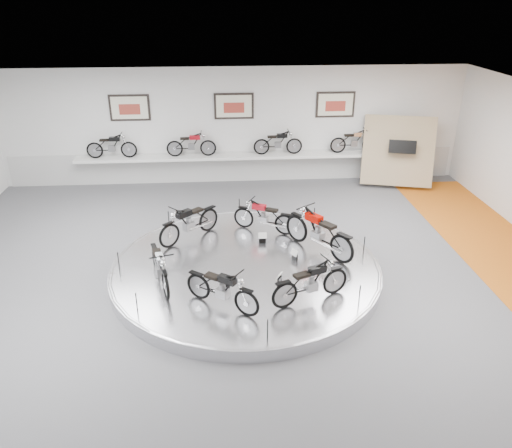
{
  "coord_description": "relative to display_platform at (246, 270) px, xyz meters",
  "views": [
    {
      "loc": [
        -0.53,
        -10.1,
        6.21
      ],
      "look_at": [
        0.27,
        0.6,
        1.22
      ],
      "focal_mm": 35.0,
      "sensor_mm": 36.0,
      "label": 1
    }
  ],
  "objects": [
    {
      "name": "shelf_bike_c",
      "position": [
        1.5,
        6.4,
        1.27
      ],
      "size": [
        1.22,
        0.43,
        0.73
      ],
      "primitive_type": null,
      "color": "black",
      "rests_on": "shelf"
    },
    {
      "name": "shelf_bike_b",
      "position": [
        -1.5,
        6.4,
        1.27
      ],
      "size": [
        1.22,
        0.43,
        0.73
      ],
      "primitive_type": null,
      "color": "maroon",
      "rests_on": "shelf"
    },
    {
      "name": "poster_left",
      "position": [
        -3.5,
        6.66,
        2.55
      ],
      "size": [
        1.35,
        0.06,
        0.88
      ],
      "primitive_type": "cube",
      "color": "silver",
      "rests_on": "wall_back"
    },
    {
      "name": "platform_rim",
      "position": [
        0.0,
        0.0,
        0.12
      ],
      "size": [
        6.4,
        6.4,
        0.1
      ],
      "primitive_type": "torus",
      "color": "#B2B2BA",
      "rests_on": "display_platform"
    },
    {
      "name": "shelf",
      "position": [
        0.0,
        6.4,
        0.85
      ],
      "size": [
        11.0,
        0.55,
        0.1
      ],
      "primitive_type": "cube",
      "color": "silver",
      "rests_on": "wall_back"
    },
    {
      "name": "ceiling",
      "position": [
        0.0,
        -0.3,
        3.85
      ],
      "size": [
        16.0,
        16.0,
        0.0
      ],
      "primitive_type": "plane",
      "rotation": [
        3.14,
        0.0,
        0.0
      ],
      "color": "white",
      "rests_on": "wall_back"
    },
    {
      "name": "shelf_bike_a",
      "position": [
        -4.2,
        6.4,
        1.27
      ],
      "size": [
        1.22,
        0.43,
        0.73
      ],
      "primitive_type": null,
      "color": "black",
      "rests_on": "shelf"
    },
    {
      "name": "poster_right",
      "position": [
        3.5,
        6.66,
        2.55
      ],
      "size": [
        1.35,
        0.06,
        0.88
      ],
      "primitive_type": "cube",
      "color": "silver",
      "rests_on": "wall_back"
    },
    {
      "name": "poster_center",
      "position": [
        0.0,
        6.66,
        2.55
      ],
      "size": [
        1.35,
        0.06,
        0.88
      ],
      "primitive_type": "cube",
      "color": "silver",
      "rests_on": "wall_back"
    },
    {
      "name": "bike_f",
      "position": [
        1.27,
        -1.64,
        0.6
      ],
      "size": [
        1.64,
        1.08,
        0.91
      ],
      "primitive_type": null,
      "rotation": [
        0.0,
        0.0,
        6.66
      ],
      "color": "black",
      "rests_on": "display_platform"
    },
    {
      "name": "floor",
      "position": [
        0.0,
        -0.3,
        -0.15
      ],
      "size": [
        16.0,
        16.0,
        0.0
      ],
      "primitive_type": "plane",
      "color": "#555558",
      "rests_on": "ground"
    },
    {
      "name": "dado_band",
      "position": [
        0.0,
        6.68,
        0.4
      ],
      "size": [
        15.68,
        0.04,
        1.1
      ],
      "primitive_type": "cube",
      "color": "#BCBCBA",
      "rests_on": "floor"
    },
    {
      "name": "bike_e",
      "position": [
        -0.58,
        -1.73,
        0.6
      ],
      "size": [
        1.54,
        1.32,
        0.89
      ],
      "primitive_type": null,
      "rotation": [
        0.0,
        0.0,
        5.66
      ],
      "color": "black",
      "rests_on": "display_platform"
    },
    {
      "name": "shelf_bike_d",
      "position": [
        4.2,
        6.4,
        1.27
      ],
      "size": [
        1.22,
        0.43,
        0.73
      ],
      "primitive_type": null,
      "color": "#B8B8BD",
      "rests_on": "shelf"
    },
    {
      "name": "display_panel",
      "position": [
        5.6,
        5.8,
        1.1
      ],
      "size": [
        2.56,
        1.52,
        2.3
      ],
      "primitive_type": "cube",
      "rotation": [
        -0.35,
        0.0,
        -0.26
      ],
      "color": "#9B7F64",
      "rests_on": "floor"
    },
    {
      "name": "bike_d",
      "position": [
        -1.93,
        -0.73,
        0.6
      ],
      "size": [
        0.95,
        1.63,
        0.91
      ],
      "primitive_type": null,
      "rotation": [
        0.0,
        0.0,
        4.99
      ],
      "color": "#B8B8BD",
      "rests_on": "display_platform"
    },
    {
      "name": "bike_a",
      "position": [
        1.84,
        0.52,
        0.71
      ],
      "size": [
        1.66,
        1.91,
        1.11
      ],
      "primitive_type": null,
      "rotation": [
        0.0,
        0.0,
        2.21
      ],
      "color": "#B40800",
      "rests_on": "display_platform"
    },
    {
      "name": "bike_b",
      "position": [
        0.6,
        1.8,
        0.59
      ],
      "size": [
        1.58,
        1.15,
        0.89
      ],
      "primitive_type": null,
      "rotation": [
        0.0,
        0.0,
        2.67
      ],
      "color": "maroon",
      "rests_on": "display_platform"
    },
    {
      "name": "display_platform",
      "position": [
        0.0,
        0.0,
        0.0
      ],
      "size": [
        6.4,
        6.4,
        0.3
      ],
      "primitive_type": "cylinder",
      "color": "silver",
      "rests_on": "floor"
    },
    {
      "name": "wall_back",
      "position": [
        0.0,
        6.7,
        1.85
      ],
      "size": [
        16.0,
        0.0,
        16.0
      ],
      "primitive_type": "plane",
      "rotation": [
        1.57,
        0.0,
        0.0
      ],
      "color": "silver",
      "rests_on": "floor"
    },
    {
      "name": "bike_c",
      "position": [
        -1.38,
        1.48,
        0.64
      ],
      "size": [
        1.63,
        1.58,
        0.99
      ],
      "primitive_type": null,
      "rotation": [
        0.0,
        0.0,
        3.89
      ],
      "color": "black",
      "rests_on": "display_platform"
    }
  ]
}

